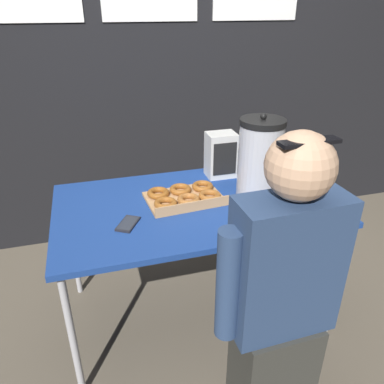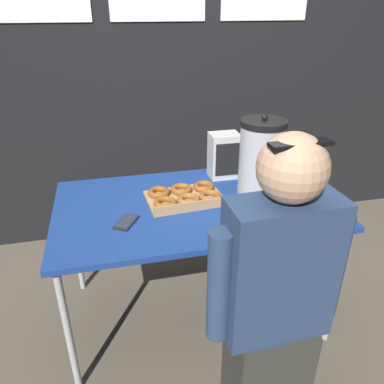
{
  "view_description": "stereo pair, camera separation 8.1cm",
  "coord_description": "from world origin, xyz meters",
  "px_view_note": "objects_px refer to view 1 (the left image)",
  "views": [
    {
      "loc": [
        -0.47,
        -1.59,
        1.61
      ],
      "look_at": [
        -0.01,
        0.0,
        0.78
      ],
      "focal_mm": 35.0,
      "sensor_mm": 36.0,
      "label": 1
    },
    {
      "loc": [
        -0.39,
        -1.61,
        1.61
      ],
      "look_at": [
        -0.01,
        0.0,
        0.78
      ],
      "focal_mm": 35.0,
      "sensor_mm": 36.0,
      "label": 2
    }
  ],
  "objects_px": {
    "donut_box": "(185,196)",
    "coffee_urn": "(260,160)",
    "cell_phone": "(128,224)",
    "person_seated": "(282,297)",
    "space_heater": "(221,155)"
  },
  "relations": [
    {
      "from": "donut_box",
      "to": "space_heater",
      "type": "bearing_deg",
      "value": 36.05
    },
    {
      "from": "cell_phone",
      "to": "person_seated",
      "type": "distance_m",
      "value": 0.73
    },
    {
      "from": "donut_box",
      "to": "space_heater",
      "type": "distance_m",
      "value": 0.38
    },
    {
      "from": "space_heater",
      "to": "person_seated",
      "type": "distance_m",
      "value": 0.95
    },
    {
      "from": "donut_box",
      "to": "cell_phone",
      "type": "distance_m",
      "value": 0.35
    },
    {
      "from": "coffee_urn",
      "to": "space_heater",
      "type": "distance_m",
      "value": 0.33
    },
    {
      "from": "space_heater",
      "to": "person_seated",
      "type": "xyz_separation_m",
      "value": [
        -0.08,
        -0.91,
        -0.23
      ]
    },
    {
      "from": "coffee_urn",
      "to": "person_seated",
      "type": "distance_m",
      "value": 0.7
    },
    {
      "from": "cell_phone",
      "to": "space_heater",
      "type": "bearing_deg",
      "value": 64.38
    },
    {
      "from": "donut_box",
      "to": "coffee_urn",
      "type": "bearing_deg",
      "value": -15.82
    },
    {
      "from": "donut_box",
      "to": "cell_phone",
      "type": "height_order",
      "value": "donut_box"
    },
    {
      "from": "coffee_urn",
      "to": "person_seated",
      "type": "height_order",
      "value": "person_seated"
    },
    {
      "from": "donut_box",
      "to": "space_heater",
      "type": "height_order",
      "value": "space_heater"
    },
    {
      "from": "cell_phone",
      "to": "person_seated",
      "type": "relative_size",
      "value": 0.12
    },
    {
      "from": "cell_phone",
      "to": "coffee_urn",
      "type": "bearing_deg",
      "value": 37.56
    }
  ]
}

